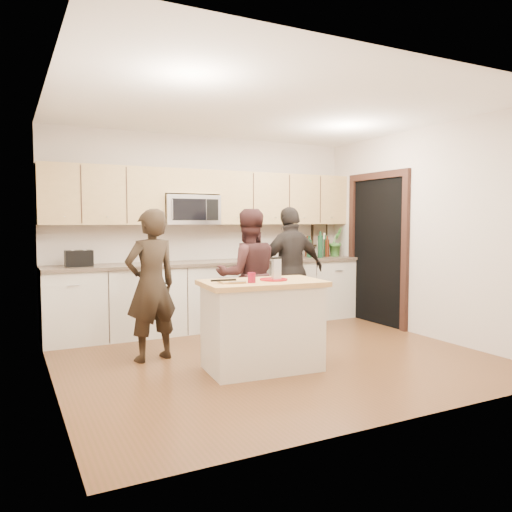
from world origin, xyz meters
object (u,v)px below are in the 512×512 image
woman_left (151,285)px  island (262,325)px  toaster (79,258)px  woman_center (248,275)px  woman_right (291,270)px

woman_left → island: bearing=123.9°
toaster → woman_center: bearing=-25.0°
toaster → woman_right: woman_right is taller
island → woman_right: woman_right is taller
woman_right → woman_left: bearing=12.7°
woman_left → toaster: bearing=-77.7°
toaster → woman_right: 2.72m
island → woman_left: size_ratio=0.77×
island → toaster: (-1.48, 2.03, 0.59)m
woman_left → woman_center: size_ratio=0.99×
island → woman_center: size_ratio=0.76×
toaster → woman_center: 2.09m
island → woman_left: woman_left is taller
woman_center → woman_right: (0.75, 0.21, 0.02)m
toaster → woman_left: size_ratio=0.20×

